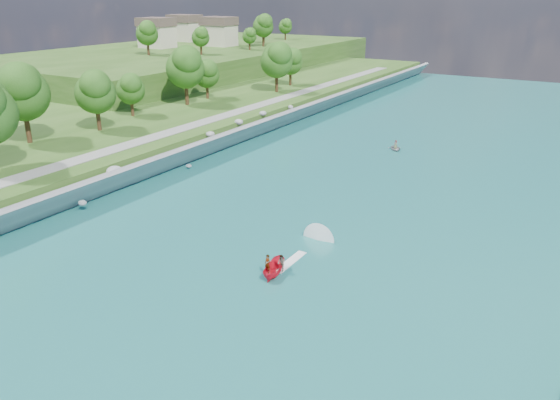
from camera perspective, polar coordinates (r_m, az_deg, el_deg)
The scene contains 11 objects.
ground at distance 49.63m, azimuth -4.64°, elevation -8.31°, with size 260.00×260.00×0.00m, color #2D5119.
river_water at distance 65.27m, azimuth 5.56°, elevation -0.90°, with size 55.00×240.00×0.10m, color #185B59.
berm_west at distance 96.15m, azimuth -22.45°, elevation 5.81°, with size 45.00×240.00×3.50m, color #2D5119.
ridge_west at distance 170.21m, azimuth -8.98°, elevation 14.00°, with size 60.00×120.00×9.00m, color #2D5119.
riprap_bank at distance 77.87m, azimuth -12.16°, elevation 3.74°, with size 4.09×236.00×4.54m.
riverside_path at distance 82.62m, azimuth -15.18°, elevation 5.70°, with size 3.00×200.00×0.10m, color gray.
ridge_houses at distance 177.20m, azimuth -9.68°, elevation 17.09°, with size 29.50×29.50×8.40m.
trees_west at distance 83.62m, azimuth -25.06°, elevation 8.84°, with size 16.42×148.44×13.69m.
trees_ridge at distance 164.23m, azimuth -4.95°, elevation 17.14°, with size 19.91×65.92×10.91m.
motorboat at distance 51.22m, azimuth 0.49°, elevation -6.37°, with size 3.60×18.73×2.11m.
raft at distance 91.26m, azimuth 11.97°, elevation 5.37°, with size 3.36×3.71×1.59m.
Camera 1 is at (25.64, -34.97, 24.14)m, focal length 35.00 mm.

